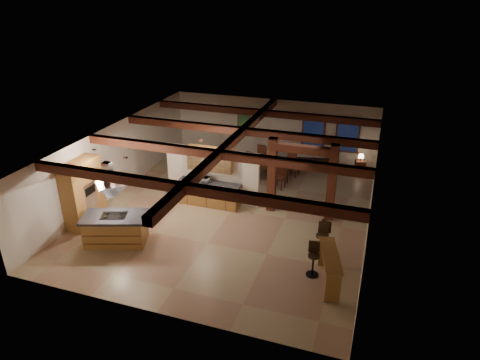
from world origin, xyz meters
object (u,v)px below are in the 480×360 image
at_px(dining_table, 271,172).
at_px(sofa, 312,162).
at_px(bar_counter, 330,264).
at_px(kitchen_island, 116,229).

height_order(dining_table, sofa, dining_table).
relative_size(dining_table, sofa, 0.92).
bearing_deg(dining_table, bar_counter, -65.73).
xyz_separation_m(kitchen_island, dining_table, (3.56, 6.71, -0.21)).
height_order(kitchen_island, bar_counter, kitchen_island).
distance_m(kitchen_island, sofa, 9.92).
distance_m(dining_table, bar_counter, 7.45).
height_order(sofa, bar_counter, bar_counter).
bearing_deg(kitchen_island, sofa, 59.33).
bearing_deg(kitchen_island, bar_counter, 0.98).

